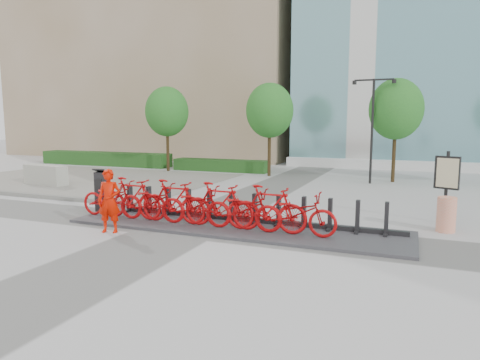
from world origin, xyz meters
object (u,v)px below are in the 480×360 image
at_px(bike_0, 112,199).
at_px(worker_red, 109,201).
at_px(map_sign, 447,176).
at_px(jersey_barrier, 46,175).
at_px(kiosk, 102,191).
at_px(construction_barrel, 446,214).

xyz_separation_m(bike_0, worker_red, (0.98, -1.32, 0.22)).
height_order(worker_red, map_sign, map_sign).
bearing_deg(jersey_barrier, map_sign, 2.35).
distance_m(worker_red, jersey_barrier, 10.65).
bearing_deg(kiosk, map_sign, 11.61).
bearing_deg(map_sign, jersey_barrier, -163.01).
bearing_deg(worker_red, construction_barrel, 6.33).
xyz_separation_m(construction_barrel, jersey_barrier, (-17.11, 2.66, -0.01)).
distance_m(bike_0, worker_red, 1.66).
height_order(jersey_barrier, map_sign, map_sign).
bearing_deg(jersey_barrier, worker_red, -27.54).
bearing_deg(map_sign, bike_0, -138.86).
bearing_deg(map_sign, worker_red, -129.45).
relative_size(kiosk, construction_barrel, 1.47).
bearing_deg(construction_barrel, bike_0, -167.16).
bearing_deg(worker_red, bike_0, 110.40).
distance_m(kiosk, jersey_barrier, 8.12).
height_order(kiosk, map_sign, map_sign).
distance_m(kiosk, map_sign, 10.61).
distance_m(construction_barrel, jersey_barrier, 17.32).
distance_m(kiosk, worker_red, 2.59).
bearing_deg(worker_red, jersey_barrier, 128.81).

